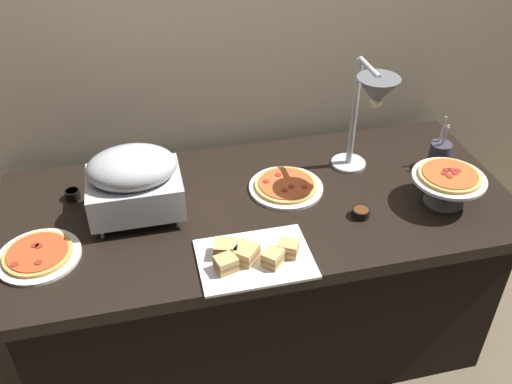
# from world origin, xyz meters

# --- Properties ---
(ground_plane) EXTENTS (8.00, 8.00, 0.00)m
(ground_plane) POSITION_xyz_m (0.00, 0.00, 0.00)
(ground_plane) COLOR brown
(back_wall) EXTENTS (4.40, 0.04, 2.40)m
(back_wall) POSITION_xyz_m (0.00, 0.50, 1.20)
(back_wall) COLOR #C6B593
(back_wall) RESTS_ON ground_plane
(buffet_table) EXTENTS (1.90, 0.84, 0.76)m
(buffet_table) POSITION_xyz_m (0.00, 0.00, 0.39)
(buffet_table) COLOR black
(buffet_table) RESTS_ON ground_plane
(chafing_dish) EXTENTS (0.32, 0.25, 0.27)m
(chafing_dish) POSITION_xyz_m (-0.44, 0.03, 0.91)
(chafing_dish) COLOR #B7BABF
(chafing_dish) RESTS_ON buffet_table
(heat_lamp) EXTENTS (0.15, 0.31, 0.47)m
(heat_lamp) POSITION_xyz_m (0.42, 0.03, 1.12)
(heat_lamp) COLOR #B7BABF
(heat_lamp) RESTS_ON buffet_table
(pizza_plate_front) EXTENTS (0.27, 0.27, 0.03)m
(pizza_plate_front) POSITION_xyz_m (-0.77, -0.13, 0.77)
(pizza_plate_front) COLOR white
(pizza_plate_front) RESTS_ON buffet_table
(pizza_plate_center) EXTENTS (0.28, 0.28, 0.03)m
(pizza_plate_center) POSITION_xyz_m (0.12, 0.06, 0.77)
(pizza_plate_center) COLOR white
(pizza_plate_center) RESTS_ON buffet_table
(pizza_plate_raised_stand) EXTENTS (0.27, 0.27, 0.13)m
(pizza_plate_raised_stand) POSITION_xyz_m (0.67, -0.16, 0.86)
(pizza_plate_raised_stand) COLOR #595B60
(pizza_plate_raised_stand) RESTS_ON buffet_table
(sandwich_platter) EXTENTS (0.37, 0.27, 0.06)m
(sandwich_platter) POSITION_xyz_m (-0.09, -0.30, 0.78)
(sandwich_platter) COLOR white
(sandwich_platter) RESTS_ON buffet_table
(sauce_cup_near) EXTENTS (0.06, 0.06, 0.04)m
(sauce_cup_near) POSITION_xyz_m (-0.67, 0.18, 0.78)
(sauce_cup_near) COLOR black
(sauce_cup_near) RESTS_ON buffet_table
(sauce_cup_far) EXTENTS (0.07, 0.07, 0.03)m
(sauce_cup_far) POSITION_xyz_m (0.34, -0.16, 0.78)
(sauce_cup_far) COLOR black
(sauce_cup_far) RESTS_ON buffet_table
(utensil_holder) EXTENTS (0.08, 0.08, 0.22)m
(utensil_holder) POSITION_xyz_m (0.76, 0.07, 0.82)
(utensil_holder) COLOR #383347
(utensil_holder) RESTS_ON buffet_table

